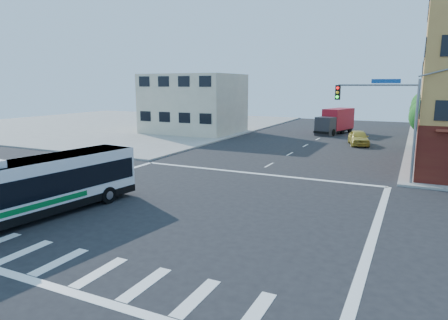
% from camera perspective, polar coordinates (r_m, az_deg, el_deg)
% --- Properties ---
extents(ground, '(120.00, 120.00, 0.00)m').
position_cam_1_polar(ground, '(22.08, -4.95, -6.80)').
color(ground, black).
rests_on(ground, ground).
extents(sidewalk_nw, '(50.00, 50.00, 0.15)m').
position_cam_1_polar(sidewalk_nw, '(70.42, -15.02, 5.05)').
color(sidewalk_nw, gray).
rests_on(sidewalk_nw, ground).
extents(building_west, '(12.06, 10.06, 8.00)m').
position_cam_1_polar(building_west, '(55.59, -4.34, 8.01)').
color(building_west, beige).
rests_on(building_west, ground).
extents(signal_mast_ne, '(7.91, 1.13, 8.07)m').
position_cam_1_polar(signal_mast_ne, '(28.78, 22.42, 6.64)').
color(signal_mast_ne, gray).
rests_on(signal_mast_ne, ground).
extents(street_tree_a, '(3.60, 3.60, 5.53)m').
position_cam_1_polar(street_tree_a, '(46.10, 27.22, 5.78)').
color(street_tree_a, '#352313').
rests_on(street_tree_a, ground).
extents(street_tree_b, '(3.80, 3.80, 5.79)m').
position_cam_1_polar(street_tree_b, '(54.07, 27.08, 6.53)').
color(street_tree_b, '#352313').
rests_on(street_tree_b, ground).
extents(street_tree_c, '(3.40, 3.40, 5.29)m').
position_cam_1_polar(street_tree_c, '(62.07, 26.95, 6.67)').
color(street_tree_c, '#352313').
rests_on(street_tree_c, ground).
extents(street_tree_d, '(4.00, 4.00, 6.03)m').
position_cam_1_polar(street_tree_d, '(70.04, 26.89, 7.35)').
color(street_tree_d, '#352313').
rests_on(street_tree_d, ground).
extents(transit_bus, '(3.81, 11.38, 3.31)m').
position_cam_1_polar(transit_bus, '(22.17, -25.30, -3.40)').
color(transit_bus, black).
rests_on(transit_bus, ground).
extents(box_truck, '(4.13, 7.81, 3.38)m').
position_cam_1_polar(box_truck, '(56.48, 15.58, 5.29)').
color(box_truck, '#2A2A2F').
rests_on(box_truck, ground).
extents(parked_car, '(3.11, 5.17, 1.65)m').
position_cam_1_polar(parked_car, '(46.78, 18.67, 3.05)').
color(parked_car, gold).
rests_on(parked_car, ground).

